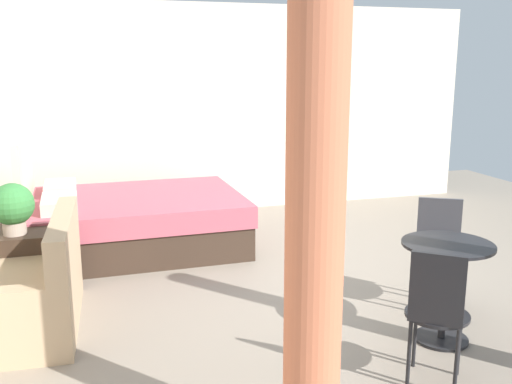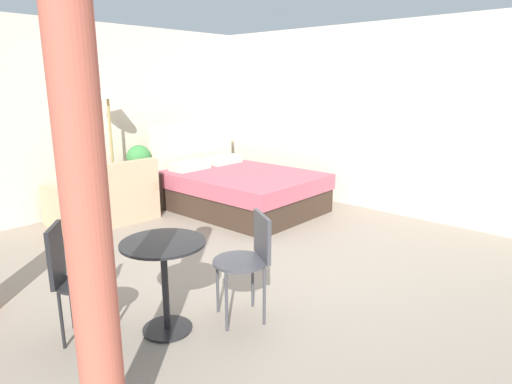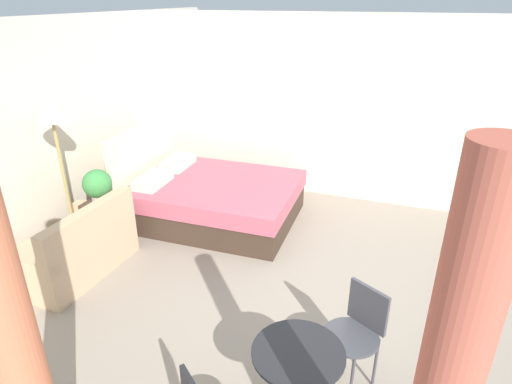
{
  "view_description": "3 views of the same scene",
  "coord_description": "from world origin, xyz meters",
  "px_view_note": "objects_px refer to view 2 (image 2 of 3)",
  "views": [
    {
      "loc": [
        -4.69,
        1.99,
        1.91
      ],
      "look_at": [
        0.48,
        0.45,
        0.7
      ],
      "focal_mm": 40.47,
      "sensor_mm": 36.0,
      "label": 1
    },
    {
      "loc": [
        -3.24,
        -2.86,
        1.84
      ],
      "look_at": [
        -0.01,
        0.09,
        0.74
      ],
      "focal_mm": 30.96,
      "sensor_mm": 36.0,
      "label": 2
    },
    {
      "loc": [
        -3.57,
        -0.78,
        2.83
      ],
      "look_at": [
        0.64,
        0.72,
        0.79
      ],
      "focal_mm": 30.2,
      "sensor_mm": 36.0,
      "label": 3
    }
  ],
  "objects_px": {
    "bed": "(239,188)",
    "balcony_table": "(164,270)",
    "cafe_chair_near_window": "(70,272)",
    "cafe_chair_near_couch": "(250,254)",
    "floor_lamp": "(108,106)",
    "nightstand": "(148,191)",
    "couch": "(104,202)",
    "potted_plant": "(139,158)"
  },
  "relations": [
    {
      "from": "bed",
      "to": "balcony_table",
      "type": "distance_m",
      "value": 3.33
    },
    {
      "from": "bed",
      "to": "cafe_chair_near_window",
      "type": "distance_m",
      "value": 3.57
    },
    {
      "from": "balcony_table",
      "to": "cafe_chair_near_window",
      "type": "bearing_deg",
      "value": 140.99
    },
    {
      "from": "cafe_chair_near_couch",
      "to": "balcony_table",
      "type": "bearing_deg",
      "value": 150.2
    },
    {
      "from": "floor_lamp",
      "to": "nightstand",
      "type": "bearing_deg",
      "value": -24.6
    },
    {
      "from": "couch",
      "to": "nightstand",
      "type": "distance_m",
      "value": 0.76
    },
    {
      "from": "bed",
      "to": "cafe_chair_near_couch",
      "type": "distance_m",
      "value": 3.12
    },
    {
      "from": "cafe_chair_near_window",
      "to": "couch",
      "type": "bearing_deg",
      "value": 56.85
    },
    {
      "from": "balcony_table",
      "to": "cafe_chair_near_window",
      "type": "relative_size",
      "value": 0.82
    },
    {
      "from": "nightstand",
      "to": "balcony_table",
      "type": "relative_size",
      "value": 0.76
    },
    {
      "from": "couch",
      "to": "cafe_chair_near_window",
      "type": "height_order",
      "value": "cafe_chair_near_window"
    },
    {
      "from": "couch",
      "to": "cafe_chair_near_couch",
      "type": "distance_m",
      "value": 3.18
    },
    {
      "from": "cafe_chair_near_window",
      "to": "cafe_chair_near_couch",
      "type": "bearing_deg",
      "value": -34.41
    },
    {
      "from": "balcony_table",
      "to": "floor_lamp",
      "type": "bearing_deg",
      "value": 65.81
    },
    {
      "from": "couch",
      "to": "floor_lamp",
      "type": "height_order",
      "value": "floor_lamp"
    },
    {
      "from": "nightstand",
      "to": "cafe_chair_near_couch",
      "type": "bearing_deg",
      "value": -111.0
    },
    {
      "from": "bed",
      "to": "balcony_table",
      "type": "bearing_deg",
      "value": -144.88
    },
    {
      "from": "nightstand",
      "to": "balcony_table",
      "type": "bearing_deg",
      "value": -122.0
    },
    {
      "from": "bed",
      "to": "cafe_chair_near_couch",
      "type": "height_order",
      "value": "bed"
    },
    {
      "from": "couch",
      "to": "bed",
      "type": "bearing_deg",
      "value": -28.16
    },
    {
      "from": "balcony_table",
      "to": "cafe_chair_near_couch",
      "type": "relative_size",
      "value": 0.84
    },
    {
      "from": "potted_plant",
      "to": "cafe_chair_near_couch",
      "type": "relative_size",
      "value": 0.5
    },
    {
      "from": "cafe_chair_near_couch",
      "to": "bed",
      "type": "bearing_deg",
      "value": 46.17
    },
    {
      "from": "floor_lamp",
      "to": "cafe_chair_near_window",
      "type": "distance_m",
      "value": 3.42
    },
    {
      "from": "nightstand",
      "to": "floor_lamp",
      "type": "height_order",
      "value": "floor_lamp"
    },
    {
      "from": "bed",
      "to": "potted_plant",
      "type": "distance_m",
      "value": 1.5
    },
    {
      "from": "bed",
      "to": "floor_lamp",
      "type": "distance_m",
      "value": 2.15
    },
    {
      "from": "nightstand",
      "to": "balcony_table",
      "type": "height_order",
      "value": "balcony_table"
    },
    {
      "from": "balcony_table",
      "to": "nightstand",
      "type": "bearing_deg",
      "value": 58.0
    },
    {
      "from": "floor_lamp",
      "to": "balcony_table",
      "type": "xyz_separation_m",
      "value": [
        -1.38,
        -3.08,
        -1.02
      ]
    },
    {
      "from": "couch",
      "to": "cafe_chair_near_couch",
      "type": "bearing_deg",
      "value": -98.71
    },
    {
      "from": "potted_plant",
      "to": "floor_lamp",
      "type": "xyz_separation_m",
      "value": [
        -0.32,
        0.16,
        0.74
      ]
    },
    {
      "from": "bed",
      "to": "potted_plant",
      "type": "relative_size",
      "value": 5.13
    },
    {
      "from": "bed",
      "to": "floor_lamp",
      "type": "relative_size",
      "value": 1.2
    },
    {
      "from": "cafe_chair_near_window",
      "to": "cafe_chair_near_couch",
      "type": "xyz_separation_m",
      "value": [
        1.08,
        -0.74,
        0.02
      ]
    },
    {
      "from": "balcony_table",
      "to": "cafe_chair_near_couch",
      "type": "bearing_deg",
      "value": -29.8
    },
    {
      "from": "bed",
      "to": "couch",
      "type": "height_order",
      "value": "bed"
    },
    {
      "from": "cafe_chair_near_couch",
      "to": "couch",
      "type": "bearing_deg",
      "value": 81.29
    },
    {
      "from": "nightstand",
      "to": "potted_plant",
      "type": "distance_m",
      "value": 0.51
    },
    {
      "from": "cafe_chair_near_couch",
      "to": "nightstand",
      "type": "bearing_deg",
      "value": 69.0
    },
    {
      "from": "couch",
      "to": "potted_plant",
      "type": "xyz_separation_m",
      "value": [
        0.65,
        0.11,
        0.5
      ]
    },
    {
      "from": "cafe_chair_near_window",
      "to": "floor_lamp",
      "type": "bearing_deg",
      "value": 54.56
    }
  ]
}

